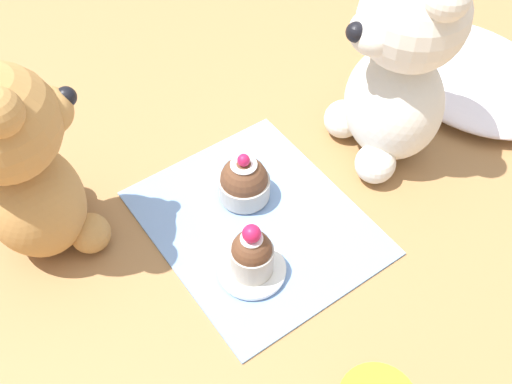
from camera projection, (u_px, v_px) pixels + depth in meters
ground_plane at (256, 223)px, 0.68m from camera, size 4.00×4.00×0.00m
knitted_placemat at (256, 222)px, 0.68m from camera, size 0.26×0.22×0.01m
tulle_cloth at (468, 74)px, 0.81m from camera, size 0.27×0.21×0.04m
teddy_bear_cream at (399, 68)px, 0.66m from camera, size 0.15×0.14×0.26m
teddy_bear_tan at (22, 164)px, 0.58m from camera, size 0.12×0.13×0.24m
cupcake_near_cream_bear at (244, 182)px, 0.68m from camera, size 0.06×0.06×0.07m
saucer_plate at (252, 269)px, 0.63m from camera, size 0.07×0.07×0.01m
cupcake_near_tan_bear at (252, 253)px, 0.61m from camera, size 0.05×0.05×0.07m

